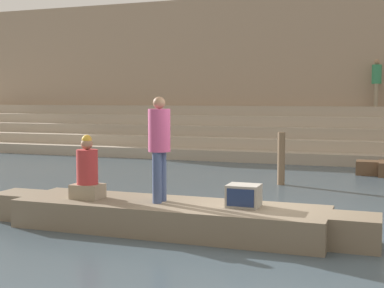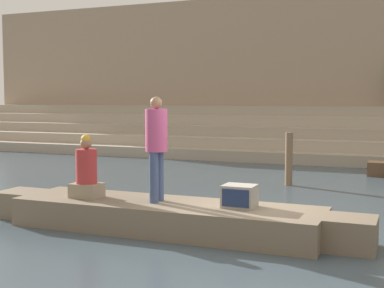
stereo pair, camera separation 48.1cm
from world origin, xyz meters
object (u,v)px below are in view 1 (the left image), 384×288
(person_standing, at_px, (159,142))
(person_rowing, at_px, (87,173))
(person_on_steps, at_px, (377,79))
(rowboat_main, at_px, (168,216))
(tv_set, at_px, (244,196))
(mooring_post, at_px, (281,158))

(person_standing, height_order, person_rowing, person_standing)
(person_on_steps, bearing_deg, person_rowing, -101.56)
(rowboat_main, relative_size, person_standing, 3.83)
(rowboat_main, xyz_separation_m, person_on_steps, (3.10, 13.35, 2.72))
(person_rowing, height_order, tv_set, person_rowing)
(rowboat_main, distance_m, mooring_post, 5.63)
(tv_set, bearing_deg, rowboat_main, 176.27)
(person_standing, bearing_deg, mooring_post, 84.94)
(rowboat_main, distance_m, person_rowing, 1.63)
(rowboat_main, bearing_deg, person_on_steps, 76.54)
(person_on_steps, bearing_deg, rowboat_main, -95.80)
(person_standing, xyz_separation_m, person_on_steps, (3.25, 13.34, 1.47))
(person_standing, xyz_separation_m, person_rowing, (-1.33, -0.11, -0.58))
(mooring_post, relative_size, person_on_steps, 0.77)
(rowboat_main, distance_m, person_on_steps, 13.97)
(person_standing, bearing_deg, rowboat_main, 5.09)
(person_on_steps, bearing_deg, mooring_post, -98.36)
(mooring_post, bearing_deg, person_standing, -100.92)
(person_rowing, bearing_deg, tv_set, 6.89)
(person_rowing, xyz_separation_m, tv_set, (2.77, 0.21, -0.26))
(person_rowing, distance_m, mooring_post, 6.13)
(person_standing, bearing_deg, person_on_steps, 82.16)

